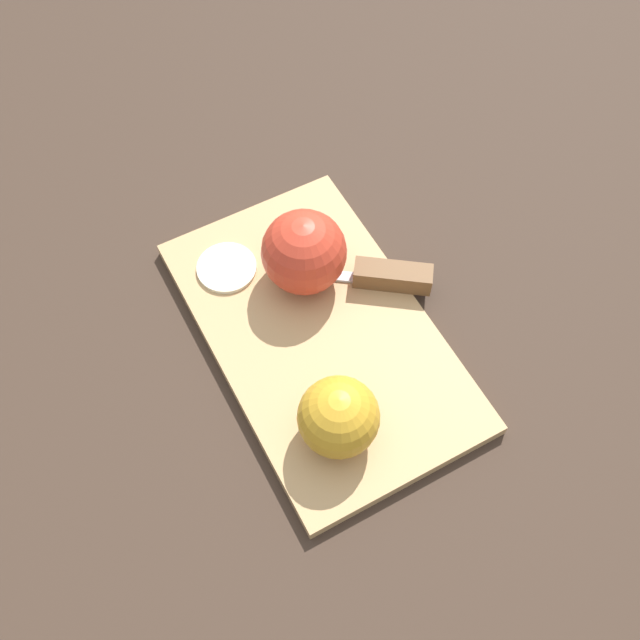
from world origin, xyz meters
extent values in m
plane|color=#38281E|center=(0.00, 0.00, 0.00)|extent=(4.00, 4.00, 0.00)
cube|color=tan|center=(0.00, 0.00, 0.01)|extent=(0.35, 0.23, 0.01)
sphere|color=gold|center=(-0.10, 0.04, 0.05)|extent=(0.07, 0.07, 0.07)
cylinder|color=beige|center=(-0.10, 0.05, 0.05)|extent=(0.07, 0.02, 0.07)
sphere|color=red|center=(0.06, -0.02, 0.06)|extent=(0.08, 0.08, 0.08)
cylinder|color=beige|center=(0.06, -0.01, 0.06)|extent=(0.08, 0.02, 0.08)
cube|color=silver|center=(0.06, -0.03, 0.02)|extent=(0.06, 0.07, 0.00)
cube|color=brown|center=(0.01, -0.09, 0.03)|extent=(0.07, 0.07, 0.02)
cylinder|color=beige|center=(0.11, 0.04, 0.02)|extent=(0.06, 0.06, 0.00)
camera|label=1|loc=(-0.30, 0.20, 0.64)|focal=42.00mm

